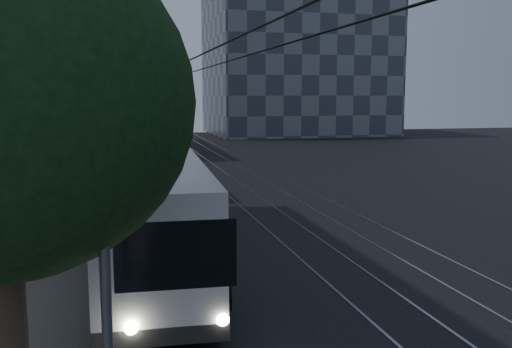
{
  "coord_description": "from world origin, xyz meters",
  "views": [
    {
      "loc": [
        -5.11,
        -17.19,
        5.01
      ],
      "look_at": [
        -0.25,
        2.58,
        2.19
      ],
      "focal_mm": 40.0,
      "sensor_mm": 36.0,
      "label": 1
    }
  ],
  "objects": [
    {
      "name": "trolleybus",
      "position": [
        -4.1,
        -0.69,
        1.72
      ],
      "size": [
        3.21,
        12.55,
        5.63
      ],
      "rotation": [
        0.0,
        0.0,
        -0.05
      ],
      "color": "#B8B8BA",
      "rests_on": "ground"
    },
    {
      "name": "tree_5",
      "position": [
        -6.5,
        35.81,
        4.61
      ],
      "size": [
        4.43,
        4.43,
        6.62
      ],
      "color": "#31231B",
      "rests_on": "ground"
    },
    {
      "name": "tram_rails",
      "position": [
        2.5,
        20.0,
        0.01
      ],
      "size": [
        4.52,
        90.0,
        0.02
      ],
      "color": "gray",
      "rests_on": "ground"
    },
    {
      "name": "streetlamp_far",
      "position": [
        -4.78,
        25.05,
        6.18
      ],
      "size": [
        2.48,
        0.44,
        10.29
      ],
      "color": "#525355",
      "rests_on": "ground"
    },
    {
      "name": "tree_3",
      "position": [
        -6.5,
        21.4,
        4.06
      ],
      "size": [
        4.51,
        4.51,
        6.1
      ],
      "color": "#31231B",
      "rests_on": "ground"
    },
    {
      "name": "streetlamp_near",
      "position": [
        -4.79,
        0.97,
        5.84
      ],
      "size": [
        2.35,
        0.44,
        9.67
      ],
      "color": "#525355",
      "rests_on": "ground"
    },
    {
      "name": "car_white_a",
      "position": [
        -2.92,
        15.87,
        0.76
      ],
      "size": [
        3.33,
        4.82,
        1.52
      ],
      "primitive_type": "imported",
      "rotation": [
        0.0,
        0.0,
        0.38
      ],
      "color": "white",
      "rests_on": "ground"
    },
    {
      "name": "car_white_c",
      "position": [
        -4.3,
        28.72,
        0.77
      ],
      "size": [
        3.17,
        4.98,
        1.55
      ],
      "primitive_type": "imported",
      "rotation": [
        0.0,
        0.0,
        -0.35
      ],
      "color": "silver",
      "rests_on": "ground"
    },
    {
      "name": "car_white_d",
      "position": [
        -3.27,
        29.5,
        0.64
      ],
      "size": [
        2.67,
        4.03,
        1.28
      ],
      "primitive_type": "imported",
      "rotation": [
        0.0,
        0.0,
        -0.34
      ],
      "color": "silver",
      "rests_on": "ground"
    },
    {
      "name": "pickup_silver",
      "position": [
        -3.97,
        8.0,
        0.89
      ],
      "size": [
        5.19,
        7.06,
        1.78
      ],
      "primitive_type": "imported",
      "rotation": [
        0.0,
        0.0,
        -0.39
      ],
      "color": "silver",
      "rests_on": "ground"
    },
    {
      "name": "sidewalk",
      "position": [
        -7.5,
        20.0,
        0.07
      ],
      "size": [
        5.0,
        90.0,
        0.15
      ],
      "primitive_type": "cube",
      "color": "gray",
      "rests_on": "ground"
    },
    {
      "name": "building_distant_right",
      "position": [
        18.0,
        55.0,
        12.0
      ],
      "size": [
        22.0,
        18.0,
        24.0
      ],
      "primitive_type": "cube",
      "color": "#3A3D4A",
      "rests_on": "ground"
    },
    {
      "name": "car_white_b",
      "position": [
        -3.57,
        23.82,
        0.69
      ],
      "size": [
        3.14,
        5.07,
        1.37
      ],
      "primitive_type": "imported",
      "rotation": [
        0.0,
        0.0,
        0.28
      ],
      "color": "silver",
      "rests_on": "ground"
    },
    {
      "name": "tree_1",
      "position": [
        -6.5,
        2.49,
        4.55
      ],
      "size": [
        5.02,
        5.02,
        6.83
      ],
      "color": "#31231B",
      "rests_on": "ground"
    },
    {
      "name": "overhead_wires",
      "position": [
        -4.97,
        20.0,
        3.47
      ],
      "size": [
        2.23,
        90.0,
        6.0
      ],
      "color": "black",
      "rests_on": "ground"
    },
    {
      "name": "ground",
      "position": [
        0.0,
        0.0,
        0.0
      ],
      "size": [
        120.0,
        120.0,
        0.0
      ],
      "primitive_type": "plane",
      "color": "black",
      "rests_on": "ground"
    },
    {
      "name": "tree_4",
      "position": [
        -6.63,
        29.71,
        4.79
      ],
      "size": [
        4.87,
        4.87,
        6.99
      ],
      "color": "#31231B",
      "rests_on": "ground"
    },
    {
      "name": "tree_2",
      "position": [
        -7.0,
        12.35,
        3.9
      ],
      "size": [
        4.28,
        4.28,
        5.84
      ],
      "color": "#31231B",
      "rests_on": "ground"
    }
  ]
}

